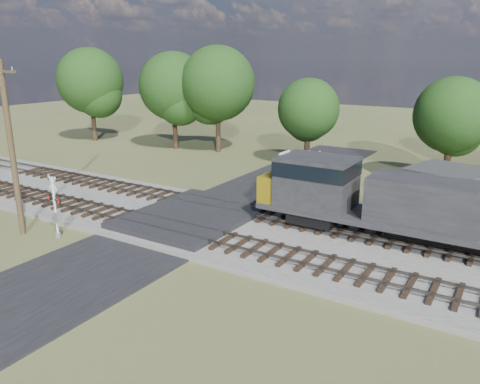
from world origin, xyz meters
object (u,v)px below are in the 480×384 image
Objects in this scene: crossing_signal_near at (56,212)px; utility_pole at (11,145)px; equipment_shed at (447,191)px; crossing_signal_far at (312,182)px.

utility_pole is (-2.36, -0.72, 3.79)m from crossing_signal_near.
crossing_signal_near is at bearing 16.00° from utility_pole.
crossing_signal_near reaches higher than equipment_shed.
crossing_signal_far is 0.39× the size of utility_pole.
utility_pole is 27.45m from equipment_shed.
equipment_shed is (18.53, 16.67, 0.00)m from crossing_signal_near.
utility_pole is (-12.33, -14.65, 3.73)m from crossing_signal_far.
crossing_signal_far reaches higher than crossing_signal_near.
crossing_signal_far is at bearing 65.09° from crossing_signal_near.
utility_pole reaches higher than crossing_signal_far.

